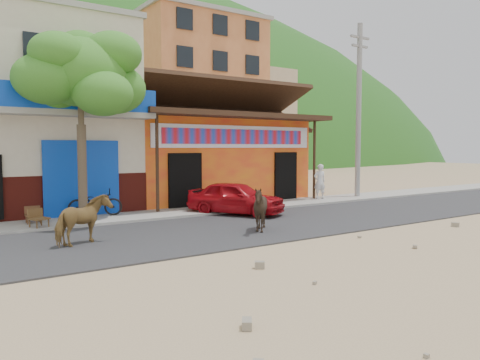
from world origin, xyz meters
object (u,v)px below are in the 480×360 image
object	(u,v)px
tree	(81,125)
pedestrian	(320,182)
cow_dark	(260,209)
cafe_chair_left	(39,210)
scooter	(95,203)
cafe_chair_right	(33,208)
cow_tan	(83,220)
red_car	(236,198)
utility_pole	(359,111)

from	to	relation	value
tree	pedestrian	distance (m)	10.73
cow_dark	cafe_chair_left	world-z (taller)	cow_dark
cow_dark	pedestrian	size ratio (longest dim) A/B	0.83
scooter	cafe_chair_right	world-z (taller)	cafe_chair_right
cow_tan	scooter	distance (m)	4.28
cow_tan	cow_dark	distance (m)	4.76
tree	red_car	world-z (taller)	tree
tree	pedestrian	bearing A→B (deg)	1.83
tree	cow_dark	xyz separation A→B (m)	(3.72, -4.29, -2.44)
pedestrian	cafe_chair_right	xyz separation A→B (m)	(-11.89, -0.00, -0.30)
cow_dark	cafe_chair_right	bearing A→B (deg)	-138.58
cafe_chair_left	cafe_chair_right	world-z (taller)	cafe_chair_left
tree	utility_pole	xyz separation A→B (m)	(12.80, 0.20, 1.00)
cafe_chair_left	cafe_chair_right	size ratio (longest dim) A/B	1.03
scooter	pedestrian	xyz separation A→B (m)	(9.89, -0.38, 0.32)
red_car	pedestrian	world-z (taller)	pedestrian
cafe_chair_right	red_car	bearing A→B (deg)	-8.66
cow_tan	cafe_chair_left	xyz separation A→B (m)	(-0.47, 2.79, -0.03)
pedestrian	cafe_chair_left	world-z (taller)	pedestrian
red_car	cafe_chair_right	xyz separation A→B (m)	(-6.43, 1.43, -0.03)
tree	scooter	world-z (taller)	tree
pedestrian	cafe_chair_left	xyz separation A→B (m)	(-11.89, -0.84, -0.28)
pedestrian	cafe_chair_right	distance (m)	11.90
tree	pedestrian	xyz separation A→B (m)	(10.49, 0.34, -2.22)
pedestrian	cafe_chair_right	bearing A→B (deg)	14.85
scooter	cafe_chair_left	distance (m)	2.34
cafe_chair_right	pedestrian	bearing A→B (deg)	3.92
scooter	cow_tan	bearing A→B (deg)	176.32
cow_tan	utility_pole	bearing A→B (deg)	-102.77
cow_dark	cafe_chair_right	xyz separation A→B (m)	(-5.12, 4.62, -0.08)
cafe_chair_right	tree	bearing A→B (deg)	-9.55
tree	red_car	size ratio (longest dim) A/B	1.73
red_car	cafe_chair_left	world-z (taller)	red_car
red_car	pedestrian	bearing A→B (deg)	-16.66
scooter	utility_pole	bearing A→B (deg)	-75.14
cow_dark	scooter	world-z (taller)	cow_dark
pedestrian	cafe_chair_right	size ratio (longest dim) A/B	1.62
cow_dark	pedestrian	xyz separation A→B (m)	(6.77, 4.62, 0.22)
cow_dark	scooter	bearing A→B (deg)	-154.53
pedestrian	cow_dark	bearing A→B (deg)	49.18
utility_pole	cow_tan	size ratio (longest dim) A/B	5.59
cafe_chair_left	red_car	bearing A→B (deg)	-26.00
red_car	pedestrian	distance (m)	5.65
tree	cow_tan	world-z (taller)	tree
tree	cafe_chair_left	world-z (taller)	tree
utility_pole	cow_dark	world-z (taller)	utility_pole
cow_dark	cafe_chair_right	size ratio (longest dim) A/B	1.34
red_car	cafe_chair_left	distance (m)	6.46
cow_dark	pedestrian	bearing A→B (deg)	117.82
cow_tan	pedestrian	world-z (taller)	pedestrian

